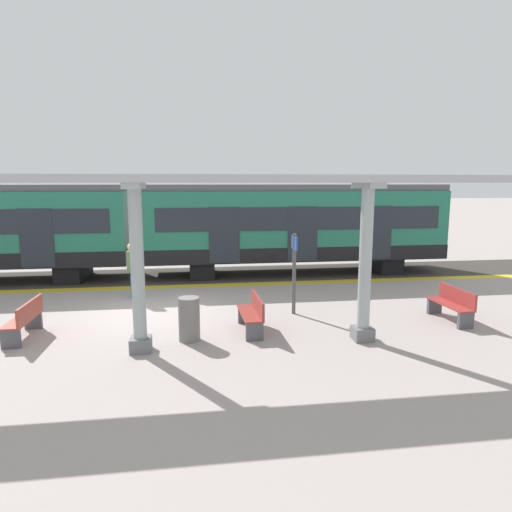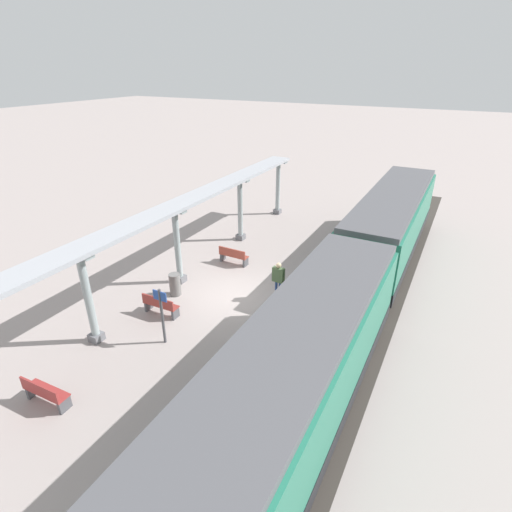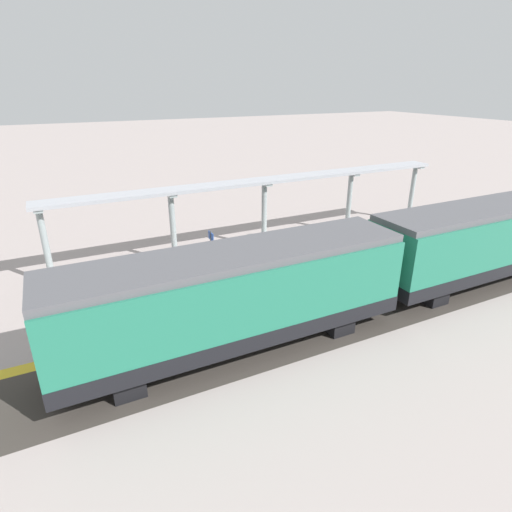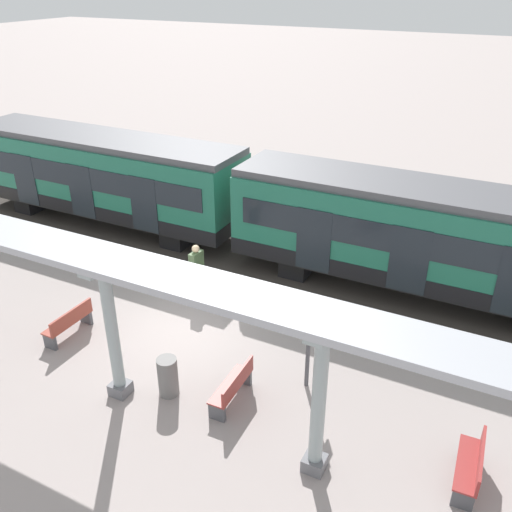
{
  "view_description": "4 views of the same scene",
  "coord_description": "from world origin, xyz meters",
  "px_view_note": "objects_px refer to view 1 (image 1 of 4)",
  "views": [
    {
      "loc": [
        12.19,
        1.27,
        3.52
      ],
      "look_at": [
        -0.2,
        3.02,
        1.48
      ],
      "focal_mm": 31.35,
      "sensor_mm": 36.0,
      "label": 1
    },
    {
      "loc": [
        -7.67,
        12.63,
        9.08
      ],
      "look_at": [
        -0.95,
        -0.06,
        2.11
      ],
      "focal_mm": 27.89,
      "sensor_mm": 36.0,
      "label": 2
    },
    {
      "loc": [
        -15.82,
        9.87,
        8.25
      ],
      "look_at": [
        -1.68,
        2.86,
        1.66
      ],
      "focal_mm": 29.28,
      "sensor_mm": 36.0,
      "label": 3
    },
    {
      "loc": [
        10.38,
        7.49,
        8.92
      ],
      "look_at": [
        -1.58,
        1.45,
        1.92
      ],
      "focal_mm": 38.3,
      "sensor_mm": 36.0,
      "label": 4
    }
  ],
  "objects_px": {
    "train_far_carriage": "(295,227)",
    "passenger_waiting_near_edge": "(132,264)",
    "platform_info_sign": "(294,266)",
    "bench_mid_platform": "(253,313)",
    "bench_near_end": "(452,304)",
    "trash_bin": "(189,319)",
    "bench_far_end": "(25,319)",
    "canopy_pillar_fourth": "(365,262)",
    "canopy_pillar_third": "(138,268)"
  },
  "relations": [
    {
      "from": "train_far_carriage",
      "to": "passenger_waiting_near_edge",
      "type": "xyz_separation_m",
      "value": [
        3.24,
        -5.85,
        -0.75
      ]
    },
    {
      "from": "platform_info_sign",
      "to": "bench_mid_platform",
      "type": "bearing_deg",
      "value": -45.28
    },
    {
      "from": "train_far_carriage",
      "to": "bench_near_end",
      "type": "relative_size",
      "value": 7.57
    },
    {
      "from": "platform_info_sign",
      "to": "trash_bin",
      "type": "bearing_deg",
      "value": -58.34
    },
    {
      "from": "bench_far_end",
      "to": "passenger_waiting_near_edge",
      "type": "bearing_deg",
      "value": 149.79
    },
    {
      "from": "train_far_carriage",
      "to": "canopy_pillar_fourth",
      "type": "height_order",
      "value": "canopy_pillar_fourth"
    },
    {
      "from": "bench_far_end",
      "to": "trash_bin",
      "type": "height_order",
      "value": "trash_bin"
    },
    {
      "from": "canopy_pillar_fourth",
      "to": "trash_bin",
      "type": "height_order",
      "value": "canopy_pillar_fourth"
    },
    {
      "from": "canopy_pillar_third",
      "to": "canopy_pillar_fourth",
      "type": "bearing_deg",
      "value": 90.0
    },
    {
      "from": "train_far_carriage",
      "to": "bench_mid_platform",
      "type": "bearing_deg",
      "value": -20.63
    },
    {
      "from": "bench_near_end",
      "to": "platform_info_sign",
      "type": "height_order",
      "value": "platform_info_sign"
    },
    {
      "from": "train_far_carriage",
      "to": "canopy_pillar_third",
      "type": "xyz_separation_m",
      "value": [
        7.84,
        -5.12,
        -0.03
      ]
    },
    {
      "from": "train_far_carriage",
      "to": "bench_far_end",
      "type": "relative_size",
      "value": 7.63
    },
    {
      "from": "bench_mid_platform",
      "to": "platform_info_sign",
      "type": "height_order",
      "value": "platform_info_sign"
    },
    {
      "from": "bench_near_end",
      "to": "bench_far_end",
      "type": "bearing_deg",
      "value": -90.82
    },
    {
      "from": "canopy_pillar_third",
      "to": "bench_near_end",
      "type": "height_order",
      "value": "canopy_pillar_third"
    },
    {
      "from": "canopy_pillar_fourth",
      "to": "passenger_waiting_near_edge",
      "type": "xyz_separation_m",
      "value": [
        -4.6,
        -5.65,
        -0.72
      ]
    },
    {
      "from": "canopy_pillar_third",
      "to": "canopy_pillar_fourth",
      "type": "height_order",
      "value": "same"
    },
    {
      "from": "passenger_waiting_near_edge",
      "to": "bench_mid_platform",
      "type": "bearing_deg",
      "value": 41.95
    },
    {
      "from": "bench_mid_platform",
      "to": "bench_far_end",
      "type": "xyz_separation_m",
      "value": [
        -0.25,
        -5.24,
        0.0
      ]
    },
    {
      "from": "bench_near_end",
      "to": "trash_bin",
      "type": "relative_size",
      "value": 1.52
    },
    {
      "from": "trash_bin",
      "to": "train_far_carriage",
      "type": "bearing_deg",
      "value": 150.76
    },
    {
      "from": "train_far_carriage",
      "to": "trash_bin",
      "type": "distance_m",
      "value": 8.49
    },
    {
      "from": "platform_info_sign",
      "to": "passenger_waiting_near_edge",
      "type": "relative_size",
      "value": 1.28
    },
    {
      "from": "bench_far_end",
      "to": "passenger_waiting_near_edge",
      "type": "xyz_separation_m",
      "value": [
        -3.39,
        1.97,
        0.64
      ]
    },
    {
      "from": "platform_info_sign",
      "to": "bench_near_end",
      "type": "bearing_deg",
      "value": 73.15
    },
    {
      "from": "bench_far_end",
      "to": "train_far_carriage",
      "type": "bearing_deg",
      "value": 130.25
    },
    {
      "from": "bench_near_end",
      "to": "bench_far_end",
      "type": "height_order",
      "value": "same"
    },
    {
      "from": "train_far_carriage",
      "to": "bench_mid_platform",
      "type": "relative_size",
      "value": 7.6
    },
    {
      "from": "bench_mid_platform",
      "to": "trash_bin",
      "type": "relative_size",
      "value": 1.52
    },
    {
      "from": "bench_mid_platform",
      "to": "canopy_pillar_third",
      "type": "bearing_deg",
      "value": -69.01
    },
    {
      "from": "train_far_carriage",
      "to": "platform_info_sign",
      "type": "height_order",
      "value": "train_far_carriage"
    },
    {
      "from": "bench_near_end",
      "to": "passenger_waiting_near_edge",
      "type": "height_order",
      "value": "passenger_waiting_near_edge"
    },
    {
      "from": "bench_mid_platform",
      "to": "bench_far_end",
      "type": "height_order",
      "value": "same"
    },
    {
      "from": "trash_bin",
      "to": "bench_near_end",
      "type": "bearing_deg",
      "value": 94.62
    },
    {
      "from": "trash_bin",
      "to": "canopy_pillar_fourth",
      "type": "bearing_deg",
      "value": 82.33
    },
    {
      "from": "train_far_carriage",
      "to": "canopy_pillar_third",
      "type": "bearing_deg",
      "value": -33.12
    },
    {
      "from": "canopy_pillar_third",
      "to": "bench_mid_platform",
      "type": "xyz_separation_m",
      "value": [
        -0.97,
        2.53,
        -1.35
      ]
    },
    {
      "from": "bench_mid_platform",
      "to": "bench_far_end",
      "type": "relative_size",
      "value": 1.0
    },
    {
      "from": "bench_mid_platform",
      "to": "platform_info_sign",
      "type": "distance_m",
      "value": 2.03
    },
    {
      "from": "canopy_pillar_third",
      "to": "bench_far_end",
      "type": "height_order",
      "value": "canopy_pillar_third"
    },
    {
      "from": "bench_near_end",
      "to": "train_far_carriage",
      "type": "bearing_deg",
      "value": -158.78
    },
    {
      "from": "train_far_carriage",
      "to": "canopy_pillar_third",
      "type": "height_order",
      "value": "canopy_pillar_third"
    },
    {
      "from": "trash_bin",
      "to": "platform_info_sign",
      "type": "xyz_separation_m",
      "value": [
        -1.73,
        2.81,
        0.83
      ]
    },
    {
      "from": "train_far_carriage",
      "to": "canopy_pillar_third",
      "type": "distance_m",
      "value": 9.36
    },
    {
      "from": "bench_far_end",
      "to": "bench_near_end",
      "type": "bearing_deg",
      "value": 89.18
    },
    {
      "from": "bench_near_end",
      "to": "passenger_waiting_near_edge",
      "type": "distance_m",
      "value": 9.21
    },
    {
      "from": "platform_info_sign",
      "to": "train_far_carriage",
      "type": "bearing_deg",
      "value": 167.0
    },
    {
      "from": "canopy_pillar_third",
      "to": "bench_near_end",
      "type": "xyz_separation_m",
      "value": [
        -1.07,
        7.75,
        -1.35
      ]
    },
    {
      "from": "canopy_pillar_fourth",
      "to": "bench_far_end",
      "type": "distance_m",
      "value": 7.84
    }
  ]
}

